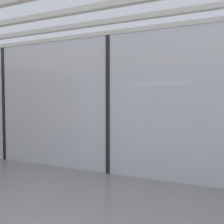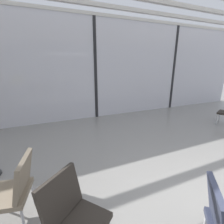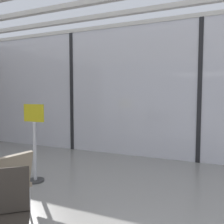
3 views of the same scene
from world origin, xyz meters
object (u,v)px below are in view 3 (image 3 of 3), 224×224
Objects in this scene: lounge_chair_3 at (3,211)px; info_sign at (35,145)px; lounge_chair_1 at (9,181)px; parked_airplane at (182,88)px.

lounge_chair_3 is 0.60× the size of info_sign.
lounge_chair_1 is 0.84m from lounge_chair_3.
lounge_chair_1 is 1.28m from info_sign.
lounge_chair_1 is (-1.08, -9.93, -1.46)m from parked_airplane.
info_sign is at bearing 83.38° from lounge_chair_3.
info_sign reaches higher than lounge_chair_3.
lounge_chair_3 is (0.58, -0.61, 0.00)m from lounge_chair_1.
lounge_chair_3 is at bearing -56.53° from info_sign.
lounge_chair_1 is 0.60× the size of info_sign.
lounge_chair_3 is at bearing -92.74° from parked_airplane.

